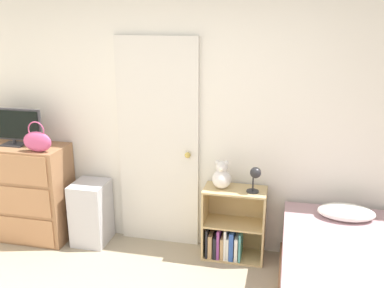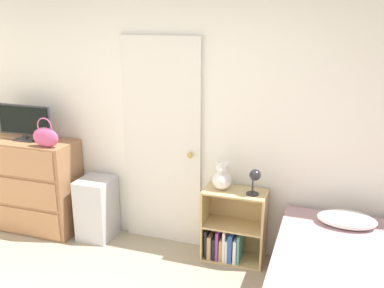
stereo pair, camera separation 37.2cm
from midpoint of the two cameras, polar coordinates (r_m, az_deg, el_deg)
name	(u,v)px [view 2 (the right image)]	position (r m, az deg, el deg)	size (l,w,h in m)	color
wall_back	(194,119)	(4.01, 2.95, 3.29)	(10.00, 0.06, 2.55)	white
door_closed	(162,144)	(4.12, -1.47, -0.01)	(0.79, 0.09, 2.04)	silver
dresser	(30,184)	(4.79, -18.76, -5.17)	(1.06, 0.44, 0.98)	#996B47
tv	(24,122)	(4.59, -19.32, 2.81)	(0.62, 0.16, 0.37)	#2D2D33
handbag	(46,137)	(4.29, -16.64, 0.89)	(0.28, 0.10, 0.29)	#C64C7F
storage_bin	(97,208)	(4.49, -10.25, -8.46)	(0.33, 0.36, 0.63)	silver
bookshelf	(230,233)	(4.10, 7.76, -11.75)	(0.57, 0.30, 0.69)	tan
teddy_bear	(222,177)	(3.89, 6.78, -4.49)	(0.18, 0.18, 0.27)	silver
desk_lamp	(255,178)	(3.79, 11.17, -4.48)	(0.13, 0.12, 0.24)	#262628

